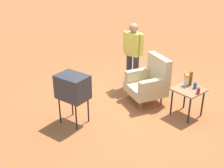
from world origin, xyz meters
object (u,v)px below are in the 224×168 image
object	(u,v)px
bottle_tall_amber	(191,78)
flower_vase	(186,79)
tv_on_stand	(73,87)
side_table	(188,93)
soda_can_red	(198,91)
soda_can_blue	(195,86)
armchair	(150,81)
person_standing	(133,52)

from	to	relation	value
bottle_tall_amber	flower_vase	distance (m)	0.10
tv_on_stand	flower_vase	xyz separation A→B (m)	(1.13, 2.04, -0.02)
side_table	soda_can_red	bearing A→B (deg)	-4.68
tv_on_stand	soda_can_blue	distance (m)	2.48
side_table	soda_can_blue	distance (m)	0.20
side_table	tv_on_stand	bearing A→B (deg)	-123.23
armchair	flower_vase	distance (m)	0.86
side_table	bottle_tall_amber	bearing A→B (deg)	120.19
person_standing	soda_can_blue	size ratio (longest dim) A/B	13.44
bottle_tall_amber	soda_can_blue	xyz separation A→B (m)	(0.16, -0.06, -0.09)
bottle_tall_amber	flower_vase	world-z (taller)	bottle_tall_amber
bottle_tall_amber	side_table	bearing A→B (deg)	-59.81
soda_can_blue	tv_on_stand	bearing A→B (deg)	-122.72
armchair	soda_can_red	size ratio (longest dim) A/B	8.69
armchair	soda_can_blue	world-z (taller)	armchair
side_table	flower_vase	distance (m)	0.29
side_table	soda_can_blue	xyz separation A→B (m)	(0.06, 0.13, 0.15)
tv_on_stand	flower_vase	world-z (taller)	tv_on_stand
tv_on_stand	soda_can_blue	xyz separation A→B (m)	(1.34, 2.08, -0.11)
bottle_tall_amber	flower_vase	bearing A→B (deg)	-114.29
side_table	tv_on_stand	xyz separation A→B (m)	(-1.28, -1.96, 0.26)
armchair	bottle_tall_amber	size ratio (longest dim) A/B	3.53
armchair	flower_vase	size ratio (longest dim) A/B	4.00
person_standing	flower_vase	distance (m)	1.58
armchair	tv_on_stand	xyz separation A→B (m)	(-0.34, -1.81, 0.28)
armchair	soda_can_red	xyz separation A→B (m)	(1.18, 0.12, 0.17)
person_standing	soda_can_red	world-z (taller)	person_standing
person_standing	flower_vase	bearing A→B (deg)	1.18
soda_can_red	armchair	bearing A→B (deg)	-173.97
soda_can_blue	bottle_tall_amber	bearing A→B (deg)	161.00
soda_can_blue	flower_vase	bearing A→B (deg)	-168.97
tv_on_stand	soda_can_red	xyz separation A→B (m)	(1.52, 1.94, -0.11)
side_table	tv_on_stand	size ratio (longest dim) A/B	0.59
person_standing	soda_can_red	bearing A→B (deg)	-2.13
armchair	soda_can_red	distance (m)	1.20
side_table	bottle_tall_amber	distance (m)	0.32
side_table	bottle_tall_amber	world-z (taller)	bottle_tall_amber
side_table	person_standing	world-z (taller)	person_standing
side_table	person_standing	xyz separation A→B (m)	(-1.72, 0.05, 0.42)
soda_can_red	tv_on_stand	bearing A→B (deg)	-128.08
person_standing	soda_can_red	xyz separation A→B (m)	(1.95, -0.07, -0.27)
flower_vase	bottle_tall_amber	bearing A→B (deg)	65.71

